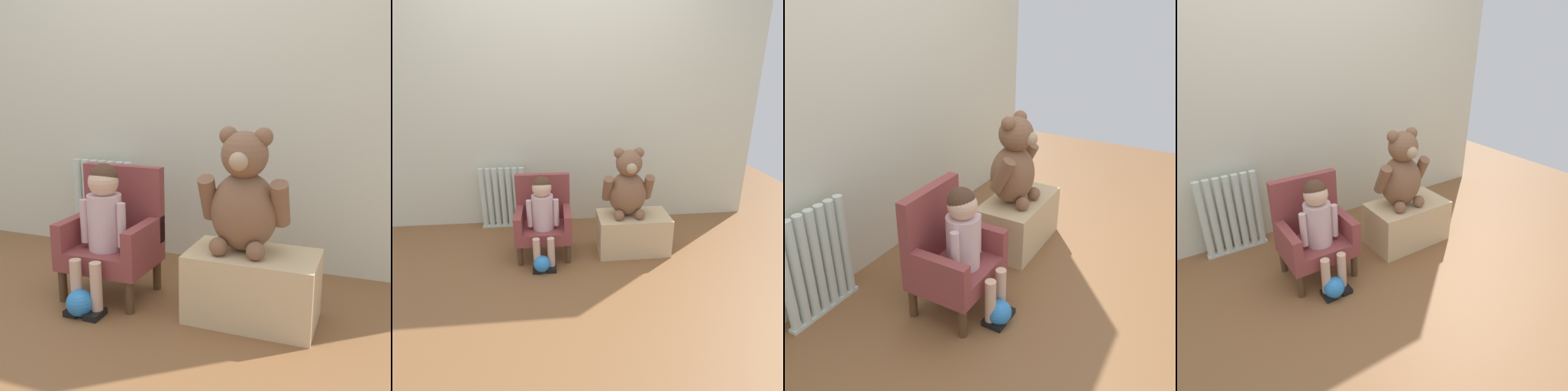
{
  "view_description": "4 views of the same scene",
  "coord_description": "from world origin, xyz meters",
  "views": [
    {
      "loc": [
        1.07,
        -1.64,
        1.09
      ],
      "look_at": [
        0.24,
        0.52,
        0.55
      ],
      "focal_mm": 45.0,
      "sensor_mm": 36.0,
      "label": 1
    },
    {
      "loc": [
        -0.1,
        -2.19,
        1.51
      ],
      "look_at": [
        0.18,
        0.48,
        0.49
      ],
      "focal_mm": 32.0,
      "sensor_mm": 36.0,
      "label": 2
    },
    {
      "loc": [
        -1.77,
        -0.63,
        1.54
      ],
      "look_at": [
        0.12,
        0.45,
        0.52
      ],
      "focal_mm": 40.0,
      "sensor_mm": 36.0,
      "label": 3
    },
    {
      "loc": [
        -0.93,
        -1.39,
        1.51
      ],
      "look_at": [
        0.25,
        0.42,
        0.47
      ],
      "focal_mm": 32.0,
      "sensor_mm": 36.0,
      "label": 4
    }
  ],
  "objects": [
    {
      "name": "ground_plane",
      "position": [
        0.0,
        0.0,
        0.0
      ],
      "size": [
        6.0,
        6.0,
        0.0
      ],
      "primitive_type": "plane",
      "color": "brown"
    },
    {
      "name": "back_wall",
      "position": [
        0.0,
        1.13,
        1.2
      ],
      "size": [
        3.8,
        0.05,
        2.4
      ],
      "primitive_type": "cube",
      "color": "beige",
      "rests_on": "ground_plane"
    },
    {
      "name": "radiator",
      "position": [
        -0.58,
        1.01,
        0.3
      ],
      "size": [
        0.43,
        0.05,
        0.6
      ],
      "color": "silver",
      "rests_on": "ground_plane"
    },
    {
      "name": "child_armchair",
      "position": [
        -0.19,
        0.47,
        0.31
      ],
      "size": [
        0.45,
        0.37,
        0.66
      ],
      "color": "brown",
      "rests_on": "ground_plane"
    },
    {
      "name": "child_figure",
      "position": [
        -0.19,
        0.36,
        0.45
      ],
      "size": [
        0.25,
        0.35,
        0.7
      ],
      "color": "beige",
      "rests_on": "ground_plane"
    },
    {
      "name": "low_bench",
      "position": [
        0.56,
        0.42,
        0.16
      ],
      "size": [
        0.59,
        0.34,
        0.33
      ],
      "primitive_type": "cube",
      "color": "#CFB182",
      "rests_on": "ground_plane"
    },
    {
      "name": "large_teddy_bear",
      "position": [
        0.51,
        0.44,
        0.58
      ],
      "size": [
        0.41,
        0.29,
        0.57
      ],
      "color": "brown",
      "rests_on": "low_bench"
    },
    {
      "name": "toy_ball",
      "position": [
        -0.21,
        0.16,
        0.07
      ],
      "size": [
        0.13,
        0.13,
        0.13
      ],
      "primitive_type": "sphere",
      "color": "#2E80CD",
      "rests_on": "ground_plane"
    }
  ]
}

